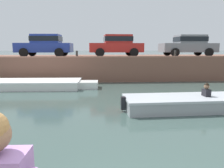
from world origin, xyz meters
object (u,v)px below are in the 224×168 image
motorboat_passing (194,103)px  mooring_bollard_mid (77,54)px  car_centre_red (116,45)px  mooring_bollard_east (175,53)px  car_right_inner_grey (188,45)px  boat_moored_west_white (37,84)px  car_left_inner_blue (45,45)px

motorboat_passing → mooring_bollard_mid: bearing=124.7°
car_centre_red → mooring_bollard_east: 4.15m
car_centre_red → car_right_inner_grey: same height
motorboat_passing → boat_moored_west_white: bearing=145.1°
boat_moored_west_white → motorboat_passing: size_ratio=1.12×
car_left_inner_blue → car_centre_red: bearing=0.1°
mooring_bollard_mid → motorboat_passing: bearing=-55.3°
mooring_bollard_mid → mooring_bollard_east: same height
motorboat_passing → car_right_inner_grey: bearing=68.7°
boat_moored_west_white → car_left_inner_blue: (-0.26, 3.68, 2.24)m
boat_moored_west_white → mooring_bollard_mid: bearing=45.8°
car_right_inner_grey → mooring_bollard_east: car_right_inner_grey is taller
car_left_inner_blue → boat_moored_west_white: bearing=-86.0°
car_left_inner_blue → car_right_inner_grey: size_ratio=0.98×
boat_moored_west_white → car_right_inner_grey: size_ratio=1.60×
car_centre_red → mooring_bollard_mid: bearing=-150.1°
car_left_inner_blue → mooring_bollard_east: bearing=-10.0°
car_right_inner_grey → boat_moored_west_white: bearing=-160.0°
motorboat_passing → car_centre_red: (-2.05, 8.44, 2.22)m
motorboat_passing → mooring_bollard_east: (1.74, 6.88, 1.62)m
car_centre_red → mooring_bollard_mid: (-2.72, -1.56, -0.60)m
mooring_bollard_east → mooring_bollard_mid: bearing=180.0°
car_right_inner_grey → mooring_bollard_east: (-1.55, -1.56, -0.61)m
mooring_bollard_mid → mooring_bollard_east: (6.51, 0.00, 0.00)m
mooring_bollard_mid → car_centre_red: bearing=29.9°
car_left_inner_blue → mooring_bollard_east: size_ratio=8.72×
motorboat_passing → mooring_bollard_mid: 8.53m
motorboat_passing → car_right_inner_grey: size_ratio=1.42×
car_left_inner_blue → mooring_bollard_east: car_left_inner_blue is taller
car_left_inner_blue → car_centre_red: same height
car_left_inner_blue → mooring_bollard_mid: (2.32, -1.56, -0.60)m
boat_moored_west_white → mooring_bollard_east: size_ratio=14.23×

